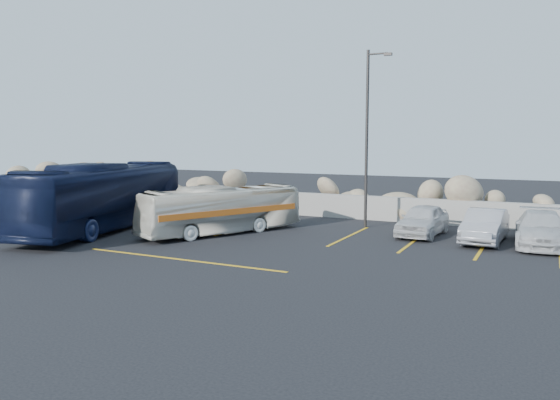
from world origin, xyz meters
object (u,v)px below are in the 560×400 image
at_px(vintage_bus, 222,210).
at_px(tour_coach, 103,197).
at_px(car_b, 485,226).
at_px(car_c, 541,229).
at_px(car_a, 423,220).
at_px(lamppost, 368,134).

bearing_deg(vintage_bus, tour_coach, -138.22).
height_order(tour_coach, car_b, tour_coach).
relative_size(car_b, car_c, 0.88).
xyz_separation_m(vintage_bus, car_a, (7.87, 3.35, -0.37)).
height_order(tour_coach, car_c, tour_coach).
distance_m(lamppost, vintage_bus, 7.44).
relative_size(vintage_bus, car_a, 1.92).
height_order(vintage_bus, car_a, vintage_bus).
height_order(tour_coach, car_a, tour_coach).
xyz_separation_m(lamppost, car_b, (5.27, -1.40, -3.65)).
xyz_separation_m(lamppost, car_c, (7.26, -1.19, -3.65)).
bearing_deg(vintage_bus, lamppost, 65.79).
height_order(car_b, car_c, same).
bearing_deg(car_a, lamppost, 165.07).
height_order(lamppost, car_c, lamppost).
bearing_deg(vintage_bus, car_c, 39.89).
relative_size(tour_coach, car_c, 2.40).
bearing_deg(car_c, vintage_bus, -169.10).
height_order(car_a, car_c, car_a).
height_order(lamppost, tour_coach, lamppost).
distance_m(tour_coach, car_a, 14.05).
bearing_deg(car_c, tour_coach, -168.53).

